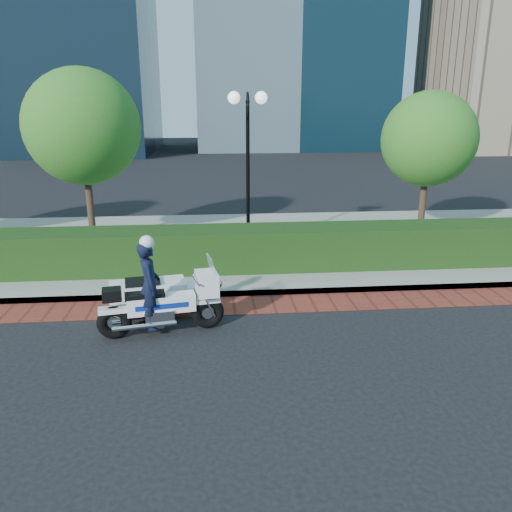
{
  "coord_description": "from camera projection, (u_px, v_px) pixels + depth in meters",
  "views": [
    {
      "loc": [
        -0.01,
        -8.16,
        3.99
      ],
      "look_at": [
        0.9,
        1.74,
        1.0
      ],
      "focal_mm": 35.0,
      "sensor_mm": 36.0,
      "label": 1
    }
  ],
  "objects": [
    {
      "name": "ground",
      "position": [
        215.0,
        338.0,
        8.93
      ],
      "size": [
        120.0,
        120.0,
        0.0
      ],
      "primitive_type": "plane",
      "color": "black",
      "rests_on": "ground"
    },
    {
      "name": "lamppost",
      "position": [
        248.0,
        147.0,
        13.12
      ],
      "size": [
        1.02,
        0.7,
        4.21
      ],
      "color": "black",
      "rests_on": "sidewalk"
    },
    {
      "name": "brick_strip",
      "position": [
        214.0,
        306.0,
        10.36
      ],
      "size": [
        60.0,
        1.0,
        0.01
      ],
      "primitive_type": "cube",
      "color": "maroon",
      "rests_on": "ground"
    },
    {
      "name": "police_motorcycle",
      "position": [
        154.0,
        295.0,
        9.25
      ],
      "size": [
        2.29,
        1.64,
        1.86
      ],
      "rotation": [
        0.0,
        0.0,
        0.18
      ],
      "color": "black",
      "rests_on": "ground"
    },
    {
      "name": "hedge_main",
      "position": [
        212.0,
        249.0,
        12.17
      ],
      "size": [
        18.0,
        1.2,
        1.0
      ],
      "primitive_type": "cube",
      "color": "black",
      "rests_on": "sidewalk"
    },
    {
      "name": "tree_b",
      "position": [
        83.0,
        127.0,
        13.83
      ],
      "size": [
        3.2,
        3.2,
        4.89
      ],
      "color": "#332319",
      "rests_on": "sidewalk"
    },
    {
      "name": "tree_c",
      "position": [
        429.0,
        139.0,
        14.82
      ],
      "size": [
        2.8,
        2.8,
        4.3
      ],
      "color": "#332319",
      "rests_on": "sidewalk"
    },
    {
      "name": "sidewalk",
      "position": [
        212.0,
        245.0,
        14.63
      ],
      "size": [
        60.0,
        8.0,
        0.15
      ],
      "primitive_type": "cube",
      "color": "gray",
      "rests_on": "ground"
    }
  ]
}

